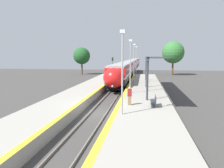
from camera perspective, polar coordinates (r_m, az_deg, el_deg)
name	(u,v)px	position (r m, az deg, el deg)	size (l,w,h in m)	color
ground_plane	(99,113)	(19.88, -3.39, -7.56)	(120.00, 120.00, 0.00)	#423F3D
rail_left	(91,112)	(20.01, -5.42, -7.26)	(0.08, 90.00, 0.15)	slate
rail_right	(107,112)	(19.73, -1.32, -7.44)	(0.08, 90.00, 0.15)	slate
train	(132,65)	(73.03, 5.26, 5.05)	(2.89, 92.06, 3.73)	black
platform_right	(144,110)	(19.38, 8.46, -6.70)	(4.86, 64.00, 0.87)	#9E998E
platform_left	(60,107)	(20.81, -13.36, -5.84)	(4.09, 64.00, 0.87)	#9E998E
platform_bench	(154,101)	(18.83, 10.94, -4.35)	(0.44, 1.58, 0.89)	#2D333D
person_waiting	(130,96)	(18.98, 4.63, -3.04)	(0.36, 0.22, 1.61)	#7F6647
railway_signal	(113,67)	(43.26, 0.14, 4.50)	(0.28, 0.28, 4.83)	#59595E
lamppost_near	(122,67)	(15.63, 2.70, 4.35)	(0.36, 0.20, 6.08)	#9E9EA3
lamppost_mid	(130,63)	(24.86, 4.82, 5.48)	(0.36, 0.20, 6.08)	#9E9EA3
lamppost_far	(134,61)	(34.12, 5.79, 5.99)	(0.36, 0.20, 6.08)	#9E9EA3
lamppost_farthest	(136,60)	(43.38, 6.34, 6.28)	(0.36, 0.20, 6.08)	#9E9EA3
station_canopy	(151,58)	(29.90, 10.18, 6.58)	(2.02, 20.71, 4.13)	#333842
background_tree_left	(82,56)	(60.20, -7.92, 7.28)	(4.53, 4.53, 7.34)	brown
background_tree_right	(173,53)	(59.45, 15.68, 7.93)	(5.69, 5.69, 8.80)	brown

